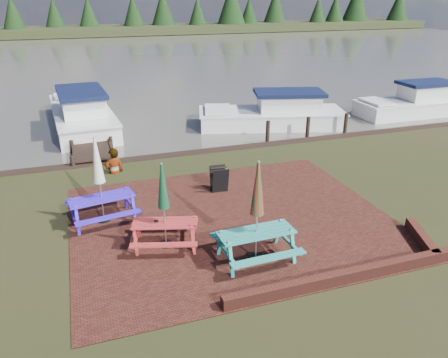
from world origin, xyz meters
name	(u,v)px	position (x,y,z in m)	size (l,w,h in m)	color
ground	(244,237)	(0.00, 0.00, 0.00)	(120.00, 120.00, 0.00)	black
paving	(232,220)	(0.00, 1.00, 0.01)	(9.00, 7.50, 0.02)	#371711
brick_wall	(366,267)	(2.15, -2.42, 0.15)	(6.21, 1.79, 0.30)	#4C1E16
water	(112,58)	(0.00, 37.00, 0.00)	(120.00, 60.00, 0.02)	#4B4841
far_treeline	(92,12)	(0.00, 66.00, 3.28)	(120.00, 10.00, 8.10)	black
picnic_table_teal	(257,227)	(-0.12, -1.08, 0.91)	(1.92, 1.72, 2.59)	teal
picnic_table_red	(165,219)	(-2.09, 0.24, 0.81)	(2.00, 1.88, 2.30)	#AF2D2D
picnic_table_blue	(101,193)	(-3.52, 2.14, 0.89)	(2.06, 1.90, 2.53)	#381DDA
chalkboard	(219,179)	(0.27, 3.00, 0.45)	(0.55, 0.54, 0.87)	black
jetty	(89,130)	(-3.50, 11.28, 0.11)	(1.76, 9.08, 1.00)	black
boat_jetty	(82,115)	(-3.71, 12.88, 0.47)	(3.23, 7.95, 2.26)	silver
boat_near	(274,115)	(5.51, 10.07, 0.39)	(7.65, 4.34, 1.96)	silver
boat_far	(415,104)	(13.82, 9.66, 0.40)	(6.39, 2.32, 1.99)	silver
person	(112,149)	(-2.87, 5.77, 0.95)	(0.69, 0.45, 1.90)	gray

